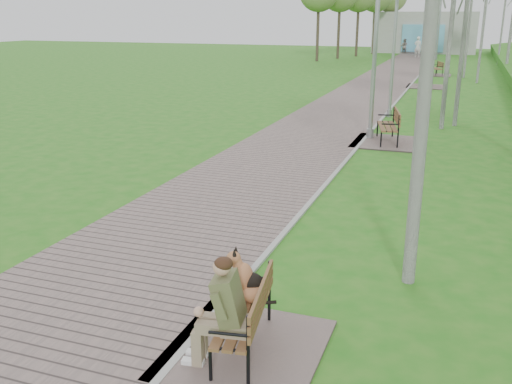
# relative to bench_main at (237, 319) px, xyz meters

# --- Properties ---
(ground) EXTENTS (120.00, 120.00, 0.00)m
(ground) POSITION_rel_bench_main_xyz_m (-0.57, 6.08, -0.42)
(ground) COLOR #216F17
(ground) RESTS_ON ground
(walkway) EXTENTS (3.50, 67.00, 0.04)m
(walkway) POSITION_rel_bench_main_xyz_m (-2.32, 27.58, -0.40)
(walkway) COLOR #6D5D58
(walkway) RESTS_ON ground
(kerb) EXTENTS (0.10, 67.00, 0.05)m
(kerb) POSITION_rel_bench_main_xyz_m (-0.57, 27.58, -0.40)
(kerb) COLOR #999993
(kerb) RESTS_ON ground
(building_north) EXTENTS (10.00, 5.20, 4.00)m
(building_north) POSITION_rel_bench_main_xyz_m (-2.07, 57.06, 1.57)
(building_north) COLOR #9E9E99
(building_north) RESTS_ON ground
(bench_main) EXTENTS (1.74, 1.93, 1.52)m
(bench_main) POSITION_rel_bench_main_xyz_m (0.00, 0.00, 0.00)
(bench_main) COLOR #6D5D58
(bench_main) RESTS_ON ground
(bench_second) EXTENTS (2.04, 2.26, 1.25)m
(bench_second) POSITION_rel_bench_main_xyz_m (0.13, 12.02, -0.19)
(bench_second) COLOR #6D5D58
(bench_second) RESTS_ON ground
(bench_third) EXTENTS (1.99, 2.22, 1.22)m
(bench_third) POSITION_rel_bench_main_xyz_m (0.24, 26.95, -0.19)
(bench_third) COLOR #6D5D58
(bench_third) RESTS_ON ground
(bench_far) EXTENTS (1.73, 1.92, 1.06)m
(bench_far) POSITION_rel_bench_main_xyz_m (0.44, 33.47, -0.23)
(bench_far) COLOR #6D5D58
(bench_far) RESTS_ON ground
(lamp_post_near) EXTENTS (0.22, 0.22, 5.70)m
(lamp_post_near) POSITION_rel_bench_main_xyz_m (-0.45, 12.44, 2.24)
(lamp_post_near) COLOR #989BA0
(lamp_post_near) RESTS_ON ground
(lamp_post_second) EXTENTS (0.20, 0.20, 5.05)m
(lamp_post_second) POSITION_rel_bench_main_xyz_m (-0.40, 16.74, 1.94)
(lamp_post_second) COLOR #989BA0
(lamp_post_second) RESTS_ON ground
(lamp_post_third) EXTENTS (0.18, 0.18, 4.57)m
(lamp_post_third) POSITION_rel_bench_main_xyz_m (-0.26, 42.58, 1.71)
(lamp_post_third) COLOR #989BA0
(lamp_post_third) RESTS_ON ground
(lamp_post_far) EXTENTS (0.23, 0.23, 5.94)m
(lamp_post_far) POSITION_rel_bench_main_xyz_m (-0.33, 47.40, 2.35)
(lamp_post_far) COLOR #989BA0
(lamp_post_far) RESTS_ON ground
(pedestrian_near) EXTENTS (0.77, 0.61, 1.86)m
(pedestrian_near) POSITION_rel_bench_main_xyz_m (-2.06, 49.21, 0.51)
(pedestrian_near) COLOR white
(pedestrian_near) RESTS_ON ground
(pedestrian_far) EXTENTS (0.77, 0.63, 1.44)m
(pedestrian_far) POSITION_rel_bench_main_xyz_m (-3.77, 54.37, 0.30)
(pedestrian_far) COLOR gray
(pedestrian_far) RESTS_ON ground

